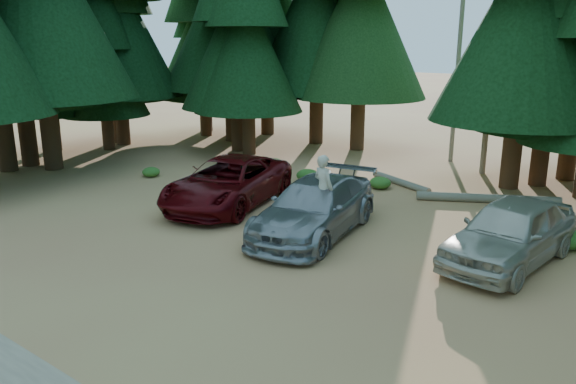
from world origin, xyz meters
name	(u,v)px	position (x,y,z in m)	size (l,w,h in m)	color
ground	(243,281)	(0.00, 0.00, 0.00)	(160.00, 160.00, 0.00)	#B56F4C
forest_belt_north	(468,169)	(0.00, 15.00, 0.00)	(36.00, 7.00, 22.00)	black
forest_belt_west	(47,165)	(-15.50, 4.00, 0.00)	(6.00, 22.00, 22.00)	black
snag_front	(496,28)	(0.80, 14.50, 6.00)	(0.24, 0.24, 12.00)	slate
snag_back	(459,52)	(-1.20, 16.00, 5.00)	(0.20, 0.20, 10.00)	slate
red_pickup	(228,182)	(-4.64, 4.45, 0.81)	(2.70, 5.86, 1.63)	#52070A
silver_minivan_center	(315,208)	(-0.55, 3.79, 0.81)	(2.26, 5.57, 1.62)	#94969B
silver_minivan_right	(510,232)	(4.68, 5.01, 0.84)	(1.98, 4.92, 1.67)	beige
frisbee_player	(323,188)	(-0.16, 3.64, 1.52)	(0.78, 0.60, 1.90)	beige
log_left	(251,174)	(-6.57, 7.89, 0.16)	(0.33, 0.33, 4.62)	slate
log_mid	(400,182)	(-1.07, 10.50, 0.13)	(0.27, 0.27, 3.24)	slate
log_right	(488,198)	(2.46, 10.17, 0.16)	(0.31, 0.31, 4.89)	slate
shrub_far_left	(273,180)	(-5.05, 7.47, 0.21)	(0.78, 0.78, 0.43)	#30621D
shrub_left	(274,164)	(-6.85, 9.74, 0.24)	(0.86, 0.86, 0.47)	#30621D
shrub_center_left	(308,175)	(-4.36, 8.82, 0.25)	(0.91, 0.91, 0.50)	#30621D
shrub_center_right	(380,183)	(-1.49, 9.60, 0.23)	(0.82, 0.82, 0.45)	#30621D
shrub_right	(567,238)	(5.66, 7.07, 0.27)	(1.00, 1.00, 0.55)	#30621D
shrub_far_right	(548,219)	(4.84, 8.38, 0.34)	(1.25, 1.25, 0.69)	#30621D
shrub_edge_west	(151,172)	(-10.03, 5.50, 0.20)	(0.73, 0.73, 0.40)	#30621D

